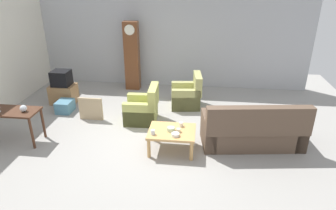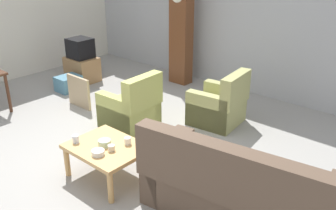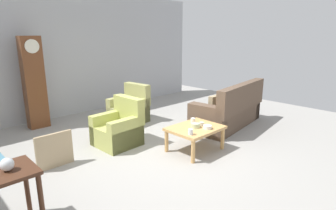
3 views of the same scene
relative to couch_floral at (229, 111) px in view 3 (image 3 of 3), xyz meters
name	(u,v)px [view 3 (image 3 of 3)]	position (x,y,z in m)	size (l,w,h in m)	color
ground_plane	(165,151)	(-2.11, -0.02, -0.36)	(10.40, 10.40, 0.00)	#999691
garage_door_wall	(71,54)	(-2.11, 3.58, 1.24)	(8.40, 0.16, 3.20)	#ADAFB5
couch_floral	(229,111)	(0.00, 0.00, 0.00)	(2.20, 1.16, 1.04)	brown
armchair_olive_near	(119,130)	(-2.53, 0.86, -0.05)	(0.82, 0.79, 0.92)	tan
armchair_olive_far	(130,110)	(-1.50, 1.89, -0.05)	(0.87, 0.85, 0.92)	tan
coffee_table_wood	(195,130)	(-1.68, -0.38, 0.04)	(0.96, 0.76, 0.46)	tan
grandfather_clock	(34,83)	(-3.29, 3.05, 0.69)	(0.44, 0.30, 2.09)	brown
framed_picture_leaning	(55,150)	(-3.84, 0.77, -0.06)	(0.60, 0.05, 0.58)	tan
glass_dome_cloche	(7,164)	(-4.80, -0.45, 0.46)	(0.14, 0.14, 0.14)	silver
cup_white_porcelain	(193,120)	(-1.51, -0.17, 0.15)	(0.09, 0.09, 0.09)	white
cup_blue_rimmed	(191,132)	(-2.04, -0.58, 0.15)	(0.08, 0.08, 0.10)	silver
cup_cream_tall	(202,124)	(-1.54, -0.42, 0.14)	(0.09, 0.09, 0.07)	beige
bowl_white_stacked	(207,127)	(-1.59, -0.59, 0.13)	(0.16, 0.16, 0.06)	white
bowl_shallow_green	(195,125)	(-1.70, -0.40, 0.14)	(0.16, 0.16, 0.08)	#B2C69E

